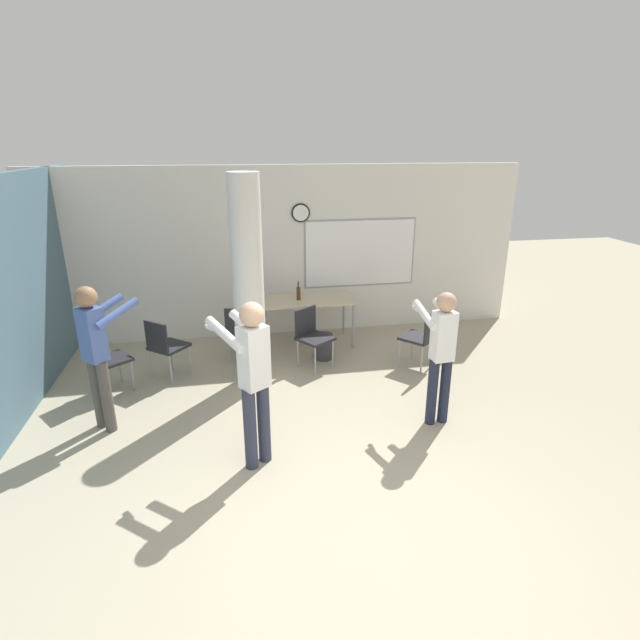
{
  "coord_description": "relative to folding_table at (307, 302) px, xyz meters",
  "views": [
    {
      "loc": [
        -0.96,
        -3.1,
        3.15
      ],
      "look_at": [
        0.05,
        2.32,
        1.16
      ],
      "focal_mm": 28.0,
      "sensor_mm": 36.0,
      "label": 1
    }
  ],
  "objects": [
    {
      "name": "ground_plane",
      "position": [
        -0.24,
        -4.42,
        -0.72
      ],
      "size": [
        24.0,
        24.0,
        0.0
      ],
      "primitive_type": "plane",
      "color": "#ADA389"
    },
    {
      "name": "wall_back",
      "position": [
        -0.21,
        0.64,
        0.68
      ],
      "size": [
        8.0,
        0.15,
        2.8
      ],
      "color": "silver",
      "rests_on": "ground_plane"
    },
    {
      "name": "support_pillar",
      "position": [
        -0.97,
        -1.21,
        0.68
      ],
      "size": [
        0.41,
        0.41,
        2.8
      ],
      "color": "silver",
      "rests_on": "ground_plane"
    },
    {
      "name": "folding_table",
      "position": [
        0.0,
        0.0,
        0.0
      ],
      "size": [
        1.48,
        0.77,
        0.77
      ],
      "color": "beige",
      "rests_on": "ground_plane"
    },
    {
      "name": "bottle_on_table",
      "position": [
        -0.15,
        -0.03,
        0.17
      ],
      "size": [
        0.07,
        0.07,
        0.3
      ],
      "color": "#4C3319",
      "rests_on": "folding_table"
    },
    {
      "name": "waste_bin",
      "position": [
        0.14,
        -0.63,
        -0.52
      ],
      "size": [
        0.29,
        0.29,
        0.4
      ],
      "color": "#38383D",
      "rests_on": "ground_plane"
    },
    {
      "name": "chair_mid_room",
      "position": [
        1.49,
        -1.21,
        -0.21
      ],
      "size": [
        0.62,
        0.62,
        0.87
      ],
      "color": "#232328",
      "rests_on": "ground_plane"
    },
    {
      "name": "chair_table_front",
      "position": [
        -0.07,
        -0.86,
        -0.21
      ],
      "size": [
        0.61,
        0.61,
        0.87
      ],
      "color": "#232328",
      "rests_on": "ground_plane"
    },
    {
      "name": "chair_near_pillar",
      "position": [
        -2.13,
        -0.89,
        -0.21
      ],
      "size": [
        0.62,
        0.62,
        0.87
      ],
      "color": "#232328",
      "rests_on": "ground_plane"
    },
    {
      "name": "chair_table_left",
      "position": [
        -1.09,
        -0.48,
        -0.21
      ],
      "size": [
        0.51,
        0.51,
        0.87
      ],
      "color": "#232328",
      "rests_on": "ground_plane"
    },
    {
      "name": "chair_by_left_wall",
      "position": [
        -2.85,
        -1.2,
        -0.21
      ],
      "size": [
        0.62,
        0.62,
        0.87
      ],
      "color": "#232328",
      "rests_on": "ground_plane"
    },
    {
      "name": "person_playing_side",
      "position": [
        1.1,
        -2.66,
        0.23
      ],
      "size": [
        0.38,
        0.62,
        1.6
      ],
      "color": "#1E2338",
      "rests_on": "ground_plane"
    },
    {
      "name": "person_playing_front",
      "position": [
        -1.03,
        -3.09,
        0.31
      ],
      "size": [
        0.62,
        0.7,
        1.75
      ],
      "color": "#2D3347",
      "rests_on": "ground_plane"
    },
    {
      "name": "person_watching_back",
      "position": [
        -2.69,
        -2.09,
        0.29
      ],
      "size": [
        0.65,
        0.65,
        1.71
      ],
      "color": "#514C47",
      "rests_on": "ground_plane"
    }
  ]
}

